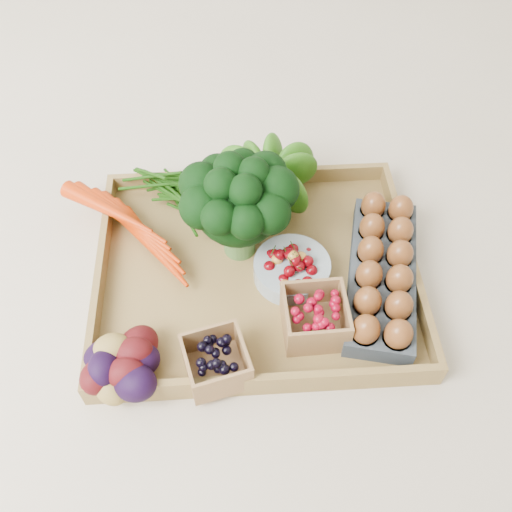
{
  "coord_description": "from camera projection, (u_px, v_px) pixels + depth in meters",
  "views": [
    {
      "loc": [
        -0.04,
        -0.59,
        0.83
      ],
      "look_at": [
        0.0,
        0.0,
        0.06
      ],
      "focal_mm": 40.0,
      "sensor_mm": 36.0,
      "label": 1
    }
  ],
  "objects": [
    {
      "name": "punnet_raspberry",
      "position": [
        315.0,
        317.0,
        0.91
      ],
      "size": [
        0.1,
        0.1,
        0.07
      ],
      "primitive_type": "cube",
      "rotation": [
        0.0,
        0.0,
        0.03
      ],
      "color": "maroon",
      "rests_on": "tray"
    },
    {
      "name": "potatoes",
      "position": [
        119.0,
        360.0,
        0.85
      ],
      "size": [
        0.15,
        0.15,
        0.09
      ],
      "primitive_type": null,
      "color": "#3B090C",
      "rests_on": "tray"
    },
    {
      "name": "broccoli",
      "position": [
        239.0,
        222.0,
        0.98
      ],
      "size": [
        0.19,
        0.19,
        0.15
      ],
      "primitive_type": null,
      "color": "black",
      "rests_on": "tray"
    },
    {
      "name": "cherry_bowl",
      "position": [
        292.0,
        270.0,
        0.99
      ],
      "size": [
        0.13,
        0.13,
        0.04
      ],
      "primitive_type": "cylinder",
      "color": "#8C9EA5",
      "rests_on": "tray"
    },
    {
      "name": "tray",
      "position": [
        256.0,
        274.0,
        1.01
      ],
      "size": [
        0.55,
        0.45,
        0.01
      ],
      "primitive_type": "cube",
      "color": "olive",
      "rests_on": "ground"
    },
    {
      "name": "carrots",
      "position": [
        140.0,
        231.0,
        1.03
      ],
      "size": [
        0.22,
        0.16,
        0.05
      ],
      "primitive_type": null,
      "color": "#C42E05",
      "rests_on": "tray"
    },
    {
      "name": "ground",
      "position": [
        256.0,
        276.0,
        1.02
      ],
      "size": [
        4.0,
        4.0,
        0.0
      ],
      "primitive_type": "plane",
      "color": "beige",
      "rests_on": "ground"
    },
    {
      "name": "egg_carton",
      "position": [
        381.0,
        275.0,
        0.98
      ],
      "size": [
        0.18,
        0.33,
        0.04
      ],
      "primitive_type": "cube",
      "rotation": [
        0.0,
        0.0,
        -0.23
      ],
      "color": "#343B42",
      "rests_on": "tray"
    },
    {
      "name": "lettuce",
      "position": [
        268.0,
        174.0,
        1.06
      ],
      "size": [
        0.13,
        0.13,
        0.13
      ],
      "primitive_type": "sphere",
      "color": "#13500C",
      "rests_on": "tray"
    },
    {
      "name": "punnet_blackberry",
      "position": [
        216.0,
        362.0,
        0.86
      ],
      "size": [
        0.11,
        0.11,
        0.06
      ],
      "primitive_type": "cube",
      "rotation": [
        0.0,
        0.0,
        0.25
      ],
      "color": "black",
      "rests_on": "tray"
    }
  ]
}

